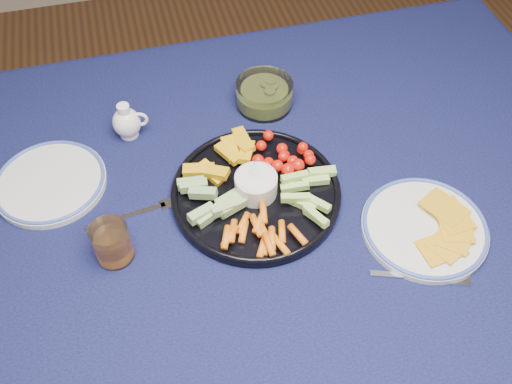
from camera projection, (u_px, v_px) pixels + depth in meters
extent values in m
plane|color=brown|center=(228.00, 369.00, 1.64)|extent=(4.00, 4.00, 0.00)
cylinder|color=#483018|center=(423.00, 138.00, 1.74)|extent=(0.07, 0.07, 0.70)
cube|color=#483018|center=(214.00, 224.00, 1.08)|extent=(1.60, 1.00, 0.04)
cube|color=black|center=(213.00, 217.00, 1.06)|extent=(1.66, 1.06, 0.01)
cube|color=black|center=(175.00, 93.00, 1.50)|extent=(1.66, 0.01, 0.30)
cylinder|color=black|center=(256.00, 194.00, 1.08)|extent=(0.32, 0.32, 0.01)
torus|color=black|center=(256.00, 191.00, 1.08)|extent=(0.32, 0.32, 0.01)
cylinder|color=silver|center=(256.00, 185.00, 1.06)|extent=(0.08, 0.08, 0.04)
cylinder|color=white|center=(256.00, 179.00, 1.05)|extent=(0.07, 0.07, 0.01)
cylinder|color=white|center=(129.00, 133.00, 1.19)|extent=(0.04, 0.04, 0.01)
ellipsoid|color=white|center=(127.00, 123.00, 1.17)|extent=(0.06, 0.06, 0.07)
cylinder|color=white|center=(124.00, 110.00, 1.14)|extent=(0.03, 0.03, 0.03)
torus|color=white|center=(140.00, 119.00, 1.16)|extent=(0.04, 0.01, 0.04)
torus|color=#3D52AD|center=(125.00, 115.00, 1.15)|extent=(0.03, 0.03, 0.00)
cylinder|color=white|center=(264.00, 94.00, 1.23)|extent=(0.12, 0.12, 0.06)
cylinder|color=olive|center=(264.00, 98.00, 1.24)|extent=(0.10, 0.10, 0.03)
cylinder|color=silver|center=(424.00, 228.00, 1.04)|extent=(0.23, 0.23, 0.01)
torus|color=#3D52AD|center=(425.00, 226.00, 1.03)|extent=(0.23, 0.23, 0.01)
cylinder|color=white|center=(112.00, 243.00, 0.98)|extent=(0.07, 0.07, 0.08)
cylinder|color=orange|center=(114.00, 248.00, 0.99)|extent=(0.06, 0.06, 0.04)
cube|color=silver|center=(126.00, 217.00, 1.06)|extent=(0.15, 0.03, 0.00)
cube|color=silver|center=(171.00, 203.00, 1.08)|extent=(0.04, 0.03, 0.00)
cube|color=silver|center=(412.00, 276.00, 0.98)|extent=(0.14, 0.06, 0.00)
cube|color=silver|center=(460.00, 280.00, 0.97)|extent=(0.04, 0.03, 0.00)
cylinder|color=silver|center=(51.00, 183.00, 1.10)|extent=(0.21, 0.21, 0.01)
torus|color=#3D52AD|center=(49.00, 181.00, 1.10)|extent=(0.21, 0.21, 0.01)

